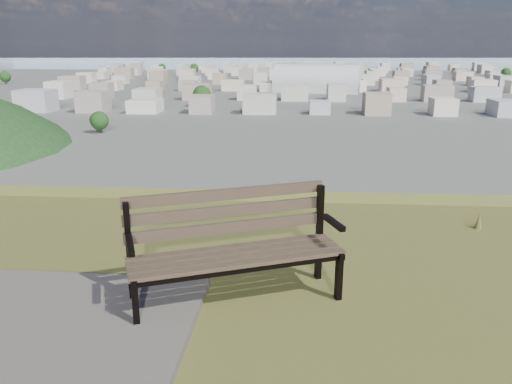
{
  "coord_description": "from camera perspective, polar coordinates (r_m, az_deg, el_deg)",
  "views": [
    {
      "loc": [
        0.37,
        -2.02,
        26.92
      ],
      "look_at": [
        -0.03,
        3.4,
        25.3
      ],
      "focal_mm": 35.0,
      "sensor_mm": 36.0,
      "label": 1
    }
  ],
  "objects": [
    {
      "name": "park_bench",
      "position": [
        3.82,
        -2.61,
        -5.64
      ],
      "size": [
        1.68,
        1.07,
        0.84
      ],
      "rotation": [
        0.0,
        0.0,
        0.38
      ],
      "color": "#4A3D2A",
      "rests_on": "hilltop_mesa"
    },
    {
      "name": "arena",
      "position": [
        299.46,
        6.98,
        12.22
      ],
      "size": [
        52.31,
        30.49,
        20.72
      ],
      "rotation": [
        0.0,
        0.0,
        -0.21
      ],
      "color": "beige",
      "rests_on": "ground"
    },
    {
      "name": "city_blocks",
      "position": [
        397.16,
        4.22,
        13.14
      ],
      "size": [
        395.0,
        361.0,
        7.0
      ],
      "color": "silver",
      "rests_on": "ground"
    },
    {
      "name": "city_trees",
      "position": [
        322.9,
        -0.61,
        12.64
      ],
      "size": [
        406.52,
        387.2,
        9.98
      ],
      "color": "black",
      "rests_on": "ground"
    },
    {
      "name": "bay_water",
      "position": [
        902.43,
        4.29,
        14.81
      ],
      "size": [
        2400.0,
        700.0,
        0.12
      ],
      "primitive_type": "cube",
      "color": "#9CB7C7",
      "rests_on": "ground"
    },
    {
      "name": "far_hills",
      "position": [
        1406.29,
        1.74,
        16.49
      ],
      "size": [
        2050.0,
        340.0,
        60.0
      ],
      "color": "#99A8BE",
      "rests_on": "ground"
    }
  ]
}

